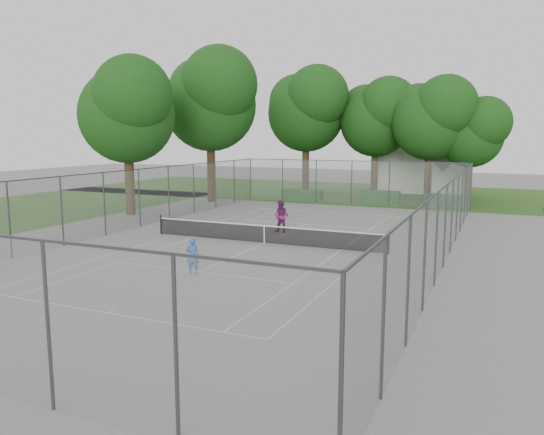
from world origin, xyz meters
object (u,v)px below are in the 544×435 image
at_px(woman_player, 281,216).
at_px(house, 425,147).
at_px(girl_player, 193,256).
at_px(tennis_net, 264,233).

bearing_deg(woman_player, house, 85.97).
height_order(girl_player, woman_player, woman_player).
bearing_deg(tennis_net, house, 82.69).
bearing_deg(tennis_net, woman_player, 96.29).
bearing_deg(girl_player, house, -110.37).
xyz_separation_m(tennis_net, woman_player, (-0.35, 3.14, 0.42)).
relative_size(tennis_net, woman_player, 6.90).
xyz_separation_m(tennis_net, house, (3.85, 30.00, 3.83)).
height_order(tennis_net, girl_player, girl_player).
relative_size(tennis_net, house, 1.19).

